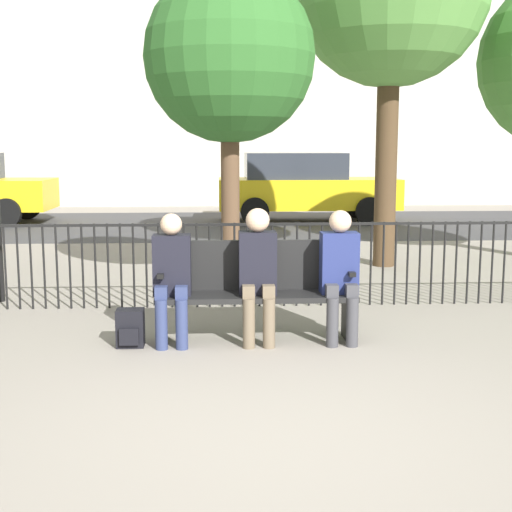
% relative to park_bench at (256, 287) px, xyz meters
% --- Properties ---
extents(ground_plane, '(80.00, 80.00, 0.00)m').
position_rel_park_bench_xyz_m(ground_plane, '(0.00, -2.27, -0.50)').
color(ground_plane, gray).
extents(park_bench, '(1.84, 0.45, 0.92)m').
position_rel_park_bench_xyz_m(park_bench, '(0.00, 0.00, 0.00)').
color(park_bench, black).
rests_on(park_bench, ground).
extents(seated_person_0, '(0.34, 0.39, 1.20)m').
position_rel_park_bench_xyz_m(seated_person_0, '(-0.76, -0.13, 0.17)').
color(seated_person_0, navy).
rests_on(seated_person_0, ground).
extents(seated_person_1, '(0.34, 0.39, 1.24)m').
position_rel_park_bench_xyz_m(seated_person_1, '(0.01, -0.13, 0.20)').
color(seated_person_1, brown).
rests_on(seated_person_1, ground).
extents(seated_person_2, '(0.34, 0.39, 1.22)m').
position_rel_park_bench_xyz_m(seated_person_2, '(0.77, -0.13, 0.18)').
color(seated_person_2, '#3D3D42').
rests_on(seated_person_2, ground).
extents(backpack, '(0.25, 0.23, 0.34)m').
position_rel_park_bench_xyz_m(backpack, '(-1.14, -0.19, -0.33)').
color(backpack, black).
rests_on(backpack, ground).
extents(fence_railing, '(9.01, 0.03, 0.95)m').
position_rel_park_bench_xyz_m(fence_railing, '(-0.02, 1.37, 0.06)').
color(fence_railing, black).
rests_on(fence_railing, ground).
extents(tree_3, '(2.06, 2.06, 3.88)m').
position_rel_park_bench_xyz_m(tree_3, '(-0.19, 2.29, 2.33)').
color(tree_3, brown).
rests_on(tree_3, ground).
extents(street_surface, '(24.00, 6.00, 0.01)m').
position_rel_park_bench_xyz_m(street_surface, '(0.00, 9.73, -0.49)').
color(street_surface, '#3D3D3F').
rests_on(street_surface, ground).
extents(parked_car_0, '(4.20, 1.94, 1.62)m').
position_rel_park_bench_xyz_m(parked_car_0, '(1.71, 10.31, 0.35)').
color(parked_car_0, yellow).
rests_on(parked_car_0, ground).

